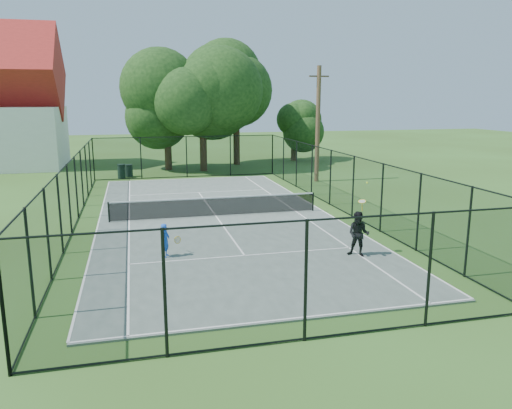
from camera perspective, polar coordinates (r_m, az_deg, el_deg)
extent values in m
plane|color=#334F1B|center=(24.38, -4.59, -1.48)|extent=(120.00, 120.00, 0.00)
cube|color=#505E56|center=(24.37, -4.59, -1.41)|extent=(11.00, 24.00, 0.06)
cylinder|color=black|center=(24.00, -16.47, -0.85)|extent=(0.08, 0.08, 0.95)
cylinder|color=black|center=(25.52, 6.53, 0.33)|extent=(0.08, 0.08, 0.95)
cube|color=black|center=(24.26, -4.61, -0.25)|extent=(10.00, 0.03, 0.88)
cube|color=white|center=(24.17, -4.63, 0.78)|extent=(10.00, 0.05, 0.06)
cylinder|color=#332114|center=(41.05, -10.02, 6.31)|extent=(0.56, 0.56, 3.42)
sphere|color=black|center=(40.86, -10.19, 10.85)|extent=(6.16, 6.16, 6.16)
cylinder|color=#332114|center=(39.97, -6.04, 6.63)|extent=(0.56, 0.56, 3.91)
sphere|color=black|center=(39.80, -6.16, 11.94)|extent=(7.00, 7.00, 7.00)
cylinder|color=#332114|center=(43.69, -2.24, 7.41)|extent=(0.56, 0.56, 4.32)
sphere|color=black|center=(43.55, -2.28, 12.50)|extent=(6.85, 6.85, 6.85)
cylinder|color=#332114|center=(46.88, 4.36, 6.40)|extent=(0.56, 0.56, 2.19)
sphere|color=black|center=(46.73, 4.40, 8.90)|extent=(3.82, 3.82, 3.82)
cylinder|color=black|center=(37.50, -15.13, 3.66)|extent=(0.54, 0.54, 0.97)
cylinder|color=black|center=(37.43, -15.18, 4.42)|extent=(0.58, 0.58, 0.05)
cylinder|color=black|center=(38.08, -14.31, 3.74)|extent=(0.54, 0.54, 0.85)
cylinder|color=black|center=(38.02, -14.35, 4.40)|extent=(0.58, 0.58, 0.05)
cylinder|color=#4C3823|center=(34.72, 7.08, 9.04)|extent=(0.30, 0.30, 7.83)
cube|color=#4C3823|center=(34.71, 7.22, 14.34)|extent=(1.40, 0.10, 0.10)
imported|color=blue|center=(18.32, -10.32, -4.03)|extent=(0.45, 0.53, 1.23)
torus|color=gold|center=(18.51, -8.95, -4.02)|extent=(0.27, 0.18, 0.29)
cylinder|color=silver|center=(18.51, -8.95, -4.02)|extent=(0.23, 0.15, 0.25)
imported|color=black|center=(18.41, 11.64, -3.33)|extent=(1.02, 0.99, 1.65)
torus|color=gold|center=(18.57, 12.03, 0.36)|extent=(0.30, 0.28, 0.14)
cylinder|color=silver|center=(18.57, 12.03, 0.36)|extent=(0.26, 0.24, 0.11)
sphere|color=#CCE526|center=(18.76, 12.58, 2.45)|extent=(0.07, 0.07, 0.07)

